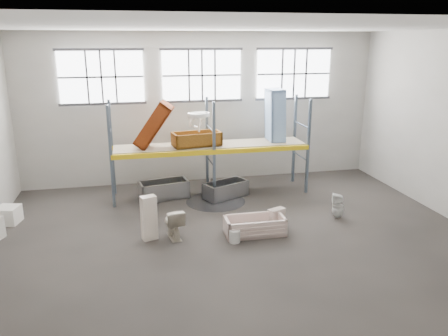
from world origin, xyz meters
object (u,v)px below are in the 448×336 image
object	(u,v)px
steel_tub_left	(164,190)
rust_tub_flat	(197,139)
toilet_beige	(173,223)
toilet_white	(338,206)
cistern_tall	(149,218)
steel_tub_right	(226,189)
blue_tub_upright	(275,116)
bathtub_beige	(255,226)
bucket	(235,236)

from	to	relation	value
steel_tub_left	rust_tub_flat	size ratio (longest dim) A/B	1.02
toilet_beige	toilet_white	size ratio (longest dim) A/B	1.11
toilet_beige	steel_tub_left	xyz separation A→B (m)	(0.01, 2.92, -0.12)
cistern_tall	toilet_white	distance (m)	5.14
cistern_tall	steel_tub_right	bearing A→B (deg)	28.44
cistern_tall	blue_tub_upright	distance (m)	5.61
bathtub_beige	steel_tub_right	xyz separation A→B (m)	(-0.13, 2.81, 0.03)
toilet_beige	steel_tub_right	distance (m)	3.20
bathtub_beige	steel_tub_left	size ratio (longest dim) A/B	1.02
bathtub_beige	bucket	world-z (taller)	bathtub_beige
cistern_tall	steel_tub_right	world-z (taller)	cistern_tall
steel_tub_right	blue_tub_upright	xyz separation A→B (m)	(1.76, 0.64, 2.15)
toilet_white	bucket	xyz separation A→B (m)	(-3.13, -0.88, -0.19)
cistern_tall	toilet_white	bearing A→B (deg)	-14.51
toilet_beige	steel_tub_right	size ratio (longest dim) A/B	0.57
toilet_beige	steel_tub_left	world-z (taller)	toilet_beige
blue_tub_upright	bucket	world-z (taller)	blue_tub_upright
toilet_white	bucket	world-z (taller)	toilet_white
toilet_white	blue_tub_upright	xyz separation A→B (m)	(-0.89, 2.92, 2.05)
bathtub_beige	rust_tub_flat	size ratio (longest dim) A/B	1.03
cistern_tall	steel_tub_left	world-z (taller)	cistern_tall
toilet_white	blue_tub_upright	bearing A→B (deg)	-144.18
blue_tub_upright	bathtub_beige	bearing A→B (deg)	-115.29
steel_tub_left	bucket	size ratio (longest dim) A/B	4.70
toilet_beige	cistern_tall	world-z (taller)	cistern_tall
steel_tub_left	cistern_tall	bearing A→B (deg)	-101.55
bathtub_beige	toilet_beige	bearing A→B (deg)	174.64
steel_tub_right	rust_tub_flat	xyz separation A→B (m)	(-0.82, 0.37, 1.57)
steel_tub_right	blue_tub_upright	world-z (taller)	blue_tub_upright
toilet_beige	bathtub_beige	bearing A→B (deg)	164.12
rust_tub_flat	blue_tub_upright	size ratio (longest dim) A/B	0.86
cistern_tall	blue_tub_upright	bearing A→B (deg)	19.52
cistern_tall	toilet_beige	bearing A→B (deg)	-20.52
steel_tub_left	bucket	distance (m)	3.78
bathtub_beige	blue_tub_upright	size ratio (longest dim) A/B	0.89
steel_tub_left	blue_tub_upright	xyz separation A→B (m)	(3.64, 0.30, 2.12)
toilet_beige	steel_tub_left	size ratio (longest dim) A/B	0.52
blue_tub_upright	bucket	xyz separation A→B (m)	(-2.23, -3.81, -2.24)
toilet_white	steel_tub_right	world-z (taller)	toilet_white
steel_tub_left	bucket	bearing A→B (deg)	-68.12
toilet_white	rust_tub_flat	world-z (taller)	rust_tub_flat
rust_tub_flat	blue_tub_upright	xyz separation A→B (m)	(2.58, 0.26, 0.57)
toilet_beige	bucket	size ratio (longest dim) A/B	2.47
bathtub_beige	toilet_beige	xyz separation A→B (m)	(-2.02, 0.22, 0.17)
toilet_beige	steel_tub_left	distance (m)	2.93
bathtub_beige	cistern_tall	bearing A→B (deg)	175.36
toilet_white	steel_tub_right	distance (m)	3.51
blue_tub_upright	steel_tub_right	bearing A→B (deg)	-160.13
steel_tub_left	rust_tub_flat	world-z (taller)	rust_tub_flat
rust_tub_flat	bucket	distance (m)	3.93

